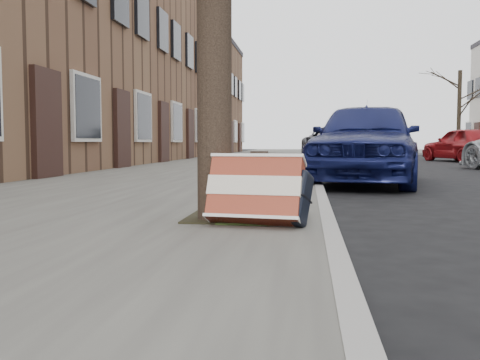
# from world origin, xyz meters

# --- Properties ---
(near_sidewalk) EXTENTS (5.00, 70.00, 0.12)m
(near_sidewalk) POSITION_xyz_m (-3.70, 15.00, 0.06)
(near_sidewalk) COLOR #66645C
(near_sidewalk) RESTS_ON ground
(house_near) EXTENTS (6.80, 40.00, 7.00)m
(house_near) POSITION_xyz_m (-9.60, 16.00, 3.50)
(house_near) COLOR brown
(house_near) RESTS_ON ground
(dirt_patch) EXTENTS (0.85, 0.85, 0.02)m
(dirt_patch) POSITION_xyz_m (-2.00, 1.20, 0.13)
(dirt_patch) COLOR black
(dirt_patch) RESTS_ON near_sidewalk
(suitcase_red) EXTENTS (0.75, 0.48, 0.54)m
(suitcase_red) POSITION_xyz_m (-1.81, 0.78, 0.39)
(suitcase_red) COLOR maroon
(suitcase_red) RESTS_ON near_sidewalk
(suitcase_navy) EXTENTS (0.66, 0.53, 0.45)m
(suitcase_navy) POSITION_xyz_m (-1.69, 0.82, 0.35)
(suitcase_navy) COLOR black
(suitcase_navy) RESTS_ON near_sidewalk
(car_near_front) EXTENTS (2.65, 4.75, 1.53)m
(car_near_front) POSITION_xyz_m (-0.34, 6.73, 0.76)
(car_near_front) COLOR #12174D
(car_near_front) RESTS_ON ground
(car_near_mid) EXTENTS (2.45, 4.17, 1.30)m
(car_near_mid) POSITION_xyz_m (-0.25, 15.62, 0.65)
(car_near_mid) COLOR #9DA0A4
(car_near_mid) RESTS_ON ground
(car_near_back) EXTENTS (2.86, 5.61, 1.52)m
(car_near_back) POSITION_xyz_m (-0.32, 23.10, 0.76)
(car_near_back) COLOR #3B3B40
(car_near_back) RESTS_ON ground
(car_far_back) EXTENTS (2.78, 4.34, 1.38)m
(car_far_back) POSITION_xyz_m (4.69, 18.81, 0.69)
(car_far_back) COLOR maroon
(car_far_back) RESTS_ON ground
(tree_far_c) EXTENTS (0.23, 0.23, 4.77)m
(tree_far_c) POSITION_xyz_m (7.20, 28.90, 2.50)
(tree_far_c) COLOR black
(tree_far_c) RESTS_ON far_sidewalk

